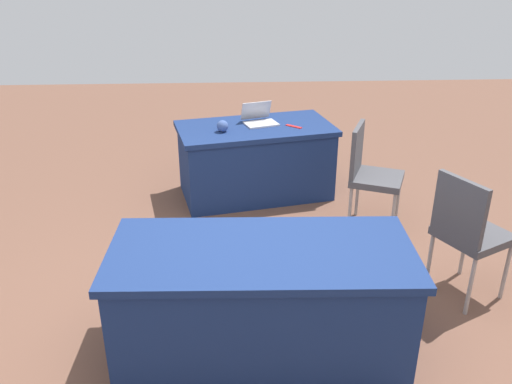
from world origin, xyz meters
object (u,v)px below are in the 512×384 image
(chair_tucked_left, at_px, (468,229))
(laptop_silver, at_px, (260,120))
(table_mid_right, at_px, (261,300))
(table_foreground, at_px, (255,160))
(yarn_ball, at_px, (222,126))
(scissors_red, at_px, (294,126))
(chair_near_front, at_px, (370,171))

(chair_tucked_left, distance_m, laptop_silver, 2.42)
(table_mid_right, bearing_deg, laptop_silver, -92.95)
(table_foreground, distance_m, yarn_ball, 0.56)
(scissors_red, bearing_deg, chair_near_front, -9.76)
(chair_near_front, bearing_deg, chair_tucked_left, 43.58)
(table_foreground, distance_m, laptop_silver, 0.42)
(scissors_red, bearing_deg, table_mid_right, -60.86)
(table_foreground, bearing_deg, laptop_silver, -118.14)
(scissors_red, bearing_deg, yarn_ball, -130.35)
(laptop_silver, bearing_deg, chair_near_front, 119.49)
(chair_near_front, distance_m, chair_tucked_left, 1.21)
(scissors_red, bearing_deg, table_foreground, -146.25)
(chair_tucked_left, bearing_deg, table_mid_right, -98.69)
(table_mid_right, height_order, yarn_ball, yarn_ball)
(chair_near_front, relative_size, scissors_red, 5.37)
(yarn_ball, bearing_deg, chair_near_front, 155.23)
(table_mid_right, relative_size, chair_near_front, 1.94)
(chair_near_front, relative_size, laptop_silver, 2.46)
(table_foreground, xyz_separation_m, chair_tucked_left, (-1.42, 1.90, 0.20))
(table_mid_right, xyz_separation_m, chair_near_front, (-1.07, -1.63, 0.18))
(chair_tucked_left, bearing_deg, table_foreground, -170.35)
(scissors_red, bearing_deg, laptop_silver, -161.28)
(laptop_silver, bearing_deg, scissors_red, 140.22)
(yarn_ball, height_order, scissors_red, yarn_ball)
(laptop_silver, bearing_deg, yarn_ball, 15.49)
(table_foreground, bearing_deg, chair_near_front, 142.18)
(table_mid_right, xyz_separation_m, scissors_red, (-0.46, -2.35, 0.37))
(table_mid_right, xyz_separation_m, yarn_ball, (0.25, -2.24, 0.43))
(chair_tucked_left, height_order, laptop_silver, chair_tucked_left)
(table_foreground, height_order, scissors_red, scissors_red)
(chair_tucked_left, distance_m, scissors_red, 2.13)
(table_foreground, bearing_deg, table_mid_right, 88.08)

